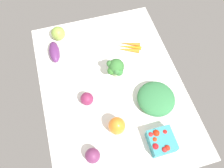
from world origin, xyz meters
TOP-DOWN VIEW (x-y plane):
  - tablecloth at (0.00, 0.00)cm, footprint 104.00×76.00cm
  - berry_basket at (36.64, 13.51)cm, footprint 11.87×11.87cm
  - red_onion_near_basket at (5.66, -15.05)cm, footprint 6.87×6.87cm
  - bell_pepper_orange at (24.22, -4.50)cm, footprint 11.57×11.57cm
  - carrot_bunch at (-22.17, 16.59)cm, footprint 12.03×15.14cm
  - red_onion_center at (34.33, -18.97)cm, footprint 7.05×7.05cm
  - heirloom_tomato_green at (-41.26, -21.94)cm, footprint 8.41×8.41cm
  - leafy_greens_clump at (15.25, 19.30)cm, footprint 22.29×21.77cm
  - broccoli_head at (-6.20, 3.80)cm, footprint 9.80×9.57cm
  - eggplant at (-29.17, -26.41)cm, footprint 15.03×6.68cm

SIDE VIEW (x-z plane):
  - tablecloth at x=0.00cm, z-range 0.00..2.00cm
  - carrot_bunch at x=-22.17cm, z-range 1.89..4.50cm
  - eggplant at x=-29.17cm, z-range 2.00..8.06cm
  - red_onion_near_basket at x=5.66cm, z-range 2.00..8.87cm
  - berry_basket at x=36.64cm, z-range 1.76..9.13cm
  - leafy_greens_clump at x=15.25cm, z-range 2.00..8.89cm
  - red_onion_center at x=34.33cm, z-range 2.00..9.05cm
  - heirloom_tomato_green at x=-41.26cm, z-range 2.00..10.41cm
  - bell_pepper_orange at x=24.22cm, z-range 2.00..11.81cm
  - broccoli_head at x=-6.20cm, z-range 3.28..15.27cm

